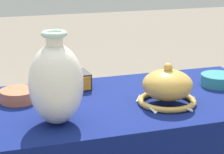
{
  "coord_description": "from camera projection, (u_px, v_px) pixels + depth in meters",
  "views": [
    {
      "loc": [
        -0.52,
        -1.48,
        1.27
      ],
      "look_at": [
        -0.06,
        -0.09,
        0.84
      ],
      "focal_mm": 70.0,
      "sensor_mm": 36.0,
      "label": 1
    }
  ],
  "objects": [
    {
      "name": "pot_squat_terracotta",
      "position": [
        18.0,
        96.0,
        1.64
      ],
      "size": [
        0.14,
        0.14,
        0.05
      ],
      "primitive_type": "cylinder",
      "color": "#BC6642",
      "rests_on": "display_table"
    },
    {
      "name": "pot_squat_teal",
      "position": [
        218.0,
        80.0,
        1.83
      ],
      "size": [
        0.15,
        0.15,
        0.05
      ],
      "primitive_type": "cylinder",
      "color": "teal",
      "rests_on": "display_table"
    },
    {
      "name": "vase_tall_bulbous",
      "position": [
        56.0,
        83.0,
        1.4
      ],
      "size": [
        0.18,
        0.18,
        0.31
      ],
      "color": "white",
      "rests_on": "display_table"
    },
    {
      "name": "display_table",
      "position": [
        122.0,
        120.0,
        1.67
      ],
      "size": [
        1.24,
        0.62,
        0.72
      ],
      "color": "brown",
      "rests_on": "ground_plane"
    },
    {
      "name": "mosaic_tile_box",
      "position": [
        74.0,
        80.0,
        1.79
      ],
      "size": [
        0.12,
        0.13,
        0.07
      ],
      "rotation": [
        0.0,
        0.0,
        0.06
      ],
      "color": "#232328",
      "rests_on": "display_table"
    },
    {
      "name": "vase_dome_bell",
      "position": [
        167.0,
        88.0,
        1.6
      ],
      "size": [
        0.22,
        0.23,
        0.16
      ],
      "color": "gold",
      "rests_on": "display_table"
    }
  ]
}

